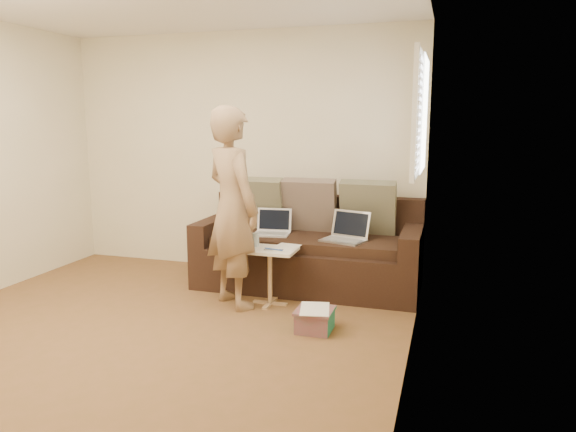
# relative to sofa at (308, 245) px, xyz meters

# --- Properties ---
(floor) EXTENTS (4.50, 4.50, 0.00)m
(floor) POSITION_rel_sofa_xyz_m (-0.90, -1.77, -0.42)
(floor) COLOR brown
(floor) RESTS_ON ground
(wall_back) EXTENTS (4.00, 0.00, 4.00)m
(wall_back) POSITION_rel_sofa_xyz_m (-0.90, 0.48, 0.87)
(wall_back) COLOR beige
(wall_back) RESTS_ON ground
(wall_right) EXTENTS (0.00, 4.50, 4.50)m
(wall_right) POSITION_rel_sofa_xyz_m (1.10, -1.77, 0.87)
(wall_right) COLOR beige
(wall_right) RESTS_ON ground
(window_blinds) EXTENTS (0.12, 0.88, 1.08)m
(window_blinds) POSITION_rel_sofa_xyz_m (1.05, -0.27, 1.28)
(window_blinds) COLOR white
(window_blinds) RESTS_ON wall_right
(sofa) EXTENTS (2.20, 0.95, 0.85)m
(sofa) POSITION_rel_sofa_xyz_m (0.00, 0.00, 0.00)
(sofa) COLOR black
(sofa) RESTS_ON ground
(pillow_left) EXTENTS (0.55, 0.29, 0.57)m
(pillow_left) POSITION_rel_sofa_xyz_m (-0.60, 0.19, 0.37)
(pillow_left) COLOR #605E47
(pillow_left) RESTS_ON sofa
(pillow_mid) EXTENTS (0.55, 0.27, 0.57)m
(pillow_mid) POSITION_rel_sofa_xyz_m (-0.05, 0.23, 0.37)
(pillow_mid) COLOR brown
(pillow_mid) RESTS_ON sofa
(pillow_right) EXTENTS (0.55, 0.28, 0.57)m
(pillow_right) POSITION_rel_sofa_xyz_m (0.55, 0.24, 0.37)
(pillow_right) COLOR #605E47
(pillow_right) RESTS_ON sofa
(laptop_silver) EXTENTS (0.46, 0.39, 0.26)m
(laptop_silver) POSITION_rel_sofa_xyz_m (0.38, -0.14, 0.10)
(laptop_silver) COLOR #B7BABC
(laptop_silver) RESTS_ON sofa
(laptop_white) EXTENTS (0.38, 0.30, 0.26)m
(laptop_white) POSITION_rel_sofa_xyz_m (-0.37, -0.07, 0.10)
(laptop_white) COLOR white
(laptop_white) RESTS_ON sofa
(person) EXTENTS (0.79, 0.74, 1.79)m
(person) POSITION_rel_sofa_xyz_m (-0.51, -0.73, 0.47)
(person) COLOR olive
(person) RESTS_ON ground
(side_table) EXTENTS (0.47, 0.33, 0.52)m
(side_table) POSITION_rel_sofa_xyz_m (-0.19, -0.62, -0.16)
(side_table) COLOR silver
(side_table) RESTS_ON ground
(drinking_glass) EXTENTS (0.07, 0.07, 0.12)m
(drinking_glass) POSITION_rel_sofa_xyz_m (-0.35, -0.57, 0.16)
(drinking_glass) COLOR silver
(drinking_glass) RESTS_ON side_table
(scissors) EXTENTS (0.19, 0.12, 0.02)m
(scissors) POSITION_rel_sofa_xyz_m (-0.14, -0.68, 0.10)
(scissors) COLOR silver
(scissors) RESTS_ON side_table
(paper_on_table) EXTENTS (0.25, 0.33, 0.00)m
(paper_on_table) POSITION_rel_sofa_xyz_m (-0.08, -0.54, 0.10)
(paper_on_table) COLOR white
(paper_on_table) RESTS_ON side_table
(striped_box) EXTENTS (0.29, 0.29, 0.18)m
(striped_box) POSITION_rel_sofa_xyz_m (0.35, -1.12, -0.33)
(striped_box) COLOR #C41D3E
(striped_box) RESTS_ON ground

